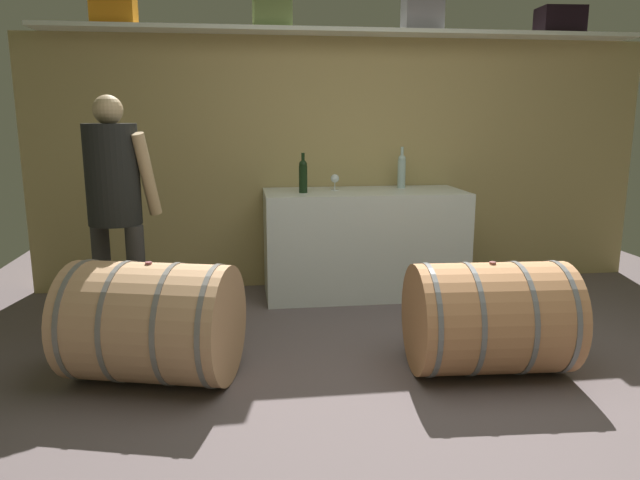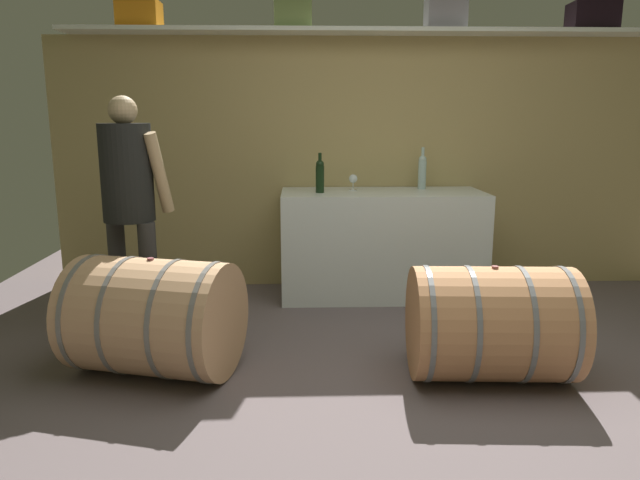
# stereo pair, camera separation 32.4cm
# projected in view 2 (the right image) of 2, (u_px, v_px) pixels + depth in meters

# --- Properties ---
(ground_plane) EXTENTS (6.44, 7.86, 0.02)m
(ground_plane) POSITION_uv_depth(u_px,v_px,m) (396.00, 362.00, 3.55)
(ground_plane) COLOR #625556
(back_wall_panel) EXTENTS (5.24, 0.10, 2.08)m
(back_wall_panel) POSITION_uv_depth(u_px,v_px,m) (366.00, 164.00, 5.05)
(back_wall_panel) COLOR tan
(back_wall_panel) RESTS_ON ground
(high_shelf_board) EXTENTS (4.82, 0.40, 0.03)m
(high_shelf_board) POSITION_uv_depth(u_px,v_px,m) (370.00, 32.00, 4.69)
(high_shelf_board) COLOR silver
(high_shelf_board) RESTS_ON back_wall_panel
(toolcase_orange) EXTENTS (0.32, 0.27, 0.21)m
(toolcase_orange) POSITION_uv_depth(u_px,v_px,m) (139.00, 15.00, 4.60)
(toolcase_orange) COLOR orange
(toolcase_orange) RESTS_ON high_shelf_board
(toolcase_olive) EXTENTS (0.30, 0.28, 0.35)m
(toolcase_olive) POSITION_uv_depth(u_px,v_px,m) (292.00, 6.00, 4.63)
(toolcase_olive) COLOR olive
(toolcase_olive) RESTS_ON high_shelf_board
(toolcase_grey) EXTENTS (0.32, 0.20, 0.28)m
(toolcase_grey) POSITION_uv_depth(u_px,v_px,m) (446.00, 11.00, 4.68)
(toolcase_grey) COLOR gray
(toolcase_grey) RESTS_ON high_shelf_board
(toolcase_black) EXTENTS (0.37, 0.28, 0.22)m
(toolcase_black) POSITION_uv_depth(u_px,v_px,m) (592.00, 17.00, 4.72)
(toolcase_black) COLOR black
(toolcase_black) RESTS_ON high_shelf_board
(work_cabinet) EXTENTS (1.61, 0.66, 0.85)m
(work_cabinet) POSITION_uv_depth(u_px,v_px,m) (381.00, 244.00, 4.80)
(work_cabinet) COLOR white
(work_cabinet) RESTS_ON ground
(wine_bottle_clear) EXTENTS (0.07, 0.07, 0.34)m
(wine_bottle_clear) POSITION_uv_depth(u_px,v_px,m) (422.00, 171.00, 4.84)
(wine_bottle_clear) COLOR #ABC5C1
(wine_bottle_clear) RESTS_ON work_cabinet
(wine_bottle_dark) EXTENTS (0.07, 0.07, 0.31)m
(wine_bottle_dark) POSITION_uv_depth(u_px,v_px,m) (320.00, 175.00, 4.61)
(wine_bottle_dark) COLOR black
(wine_bottle_dark) RESTS_ON work_cabinet
(wine_glass) EXTENTS (0.07, 0.07, 0.13)m
(wine_glass) POSITION_uv_depth(u_px,v_px,m) (353.00, 179.00, 4.77)
(wine_glass) COLOR white
(wine_glass) RESTS_ON work_cabinet
(wine_barrel_near) EXTENTS (0.91, 0.68, 0.65)m
(wine_barrel_near) POSITION_uv_depth(u_px,v_px,m) (492.00, 323.00, 3.26)
(wine_barrel_near) COLOR tan
(wine_barrel_near) RESTS_ON ground
(wine_barrel_far) EXTENTS (1.03, 0.87, 0.67)m
(wine_barrel_far) POSITION_uv_depth(u_px,v_px,m) (154.00, 317.00, 3.33)
(wine_barrel_far) COLOR tan
(wine_barrel_far) RESTS_ON ground
(winemaker_pouring) EXTENTS (0.51, 0.46, 1.57)m
(winemaker_pouring) POSITION_uv_depth(u_px,v_px,m) (129.00, 190.00, 3.87)
(winemaker_pouring) COLOR #353332
(winemaker_pouring) RESTS_ON ground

